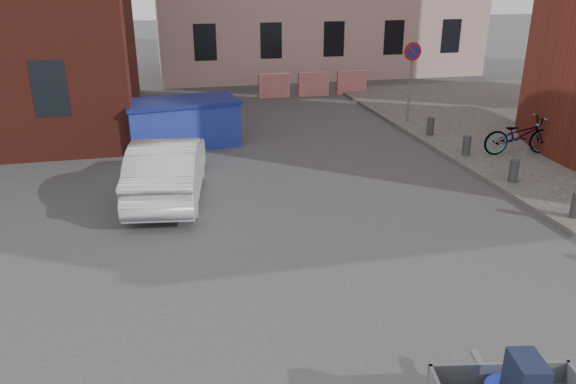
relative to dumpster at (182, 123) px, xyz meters
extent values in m
plane|color=#38383A|center=(1.60, -8.78, -0.70)|extent=(120.00, 120.00, 0.00)
cylinder|color=gray|center=(7.60, 0.72, 0.72)|extent=(0.07, 0.07, 2.60)
cylinder|color=red|center=(7.60, 0.70, 1.77)|extent=(0.60, 0.03, 0.60)
cylinder|color=navy|center=(7.60, 0.68, 1.77)|extent=(0.44, 0.03, 0.44)
cylinder|color=#3A3A3D|center=(7.60, -5.38, -0.30)|extent=(0.22, 0.22, 0.55)
cylinder|color=#3A3A3D|center=(7.60, -3.18, -0.30)|extent=(0.22, 0.22, 0.55)
cylinder|color=#3A3A3D|center=(7.60, -0.98, -0.30)|extent=(0.22, 0.22, 0.55)
cube|color=red|center=(4.10, 6.22, -0.20)|extent=(1.30, 0.18, 1.00)
cube|color=red|center=(5.80, 6.22, -0.20)|extent=(1.30, 0.18, 1.00)
cube|color=red|center=(7.50, 6.22, -0.20)|extent=(1.30, 0.18, 1.00)
cube|color=slate|center=(2.85, -12.16, -0.06)|extent=(1.58, 0.33, 0.28)
cube|color=slate|center=(2.92, -11.79, -0.30)|extent=(0.21, 0.70, 0.06)
cube|color=#2334A7|center=(0.00, 0.00, -0.06)|extent=(3.40, 2.07, 1.28)
cube|color=navy|center=(0.00, 0.00, 0.63)|extent=(3.52, 2.19, 0.11)
imported|color=#B1B5B9|center=(-0.54, -4.16, 0.00)|extent=(2.04, 4.39, 1.39)
imported|color=black|center=(9.06, -3.38, -0.05)|extent=(2.08, 0.89, 1.06)
camera|label=1|loc=(-0.61, -16.62, 4.12)|focal=35.00mm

